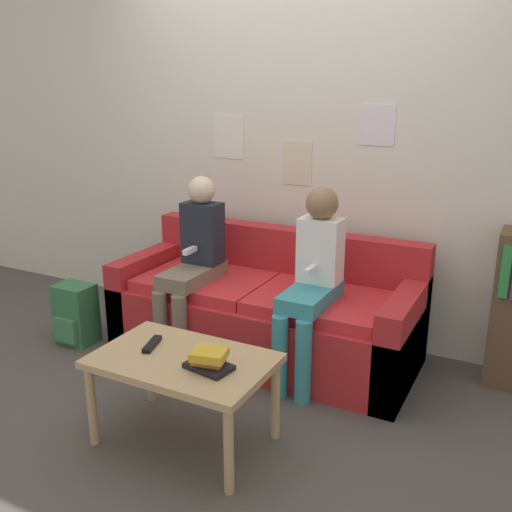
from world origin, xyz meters
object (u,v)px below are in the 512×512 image
at_px(coffee_table, 183,368).
at_px(person_right, 312,275).
at_px(person_left, 193,258).
at_px(backpack, 76,314).
at_px(couch, 266,313).
at_px(tv_remote, 152,344).

relative_size(coffee_table, person_right, 0.74).
distance_m(person_left, backpack, 0.93).
distance_m(couch, backpack, 1.28).
distance_m(person_left, person_right, 0.80).
xyz_separation_m(coffee_table, tv_remote, (-0.20, 0.03, 0.07)).
bearing_deg(couch, person_right, -24.54).
height_order(tv_remote, backpack, tv_remote).
xyz_separation_m(coffee_table, person_left, (-0.50, 0.86, 0.24)).
distance_m(coffee_table, person_left, 1.02).
xyz_separation_m(couch, person_right, (0.38, -0.17, 0.36)).
height_order(couch, backpack, couch).
xyz_separation_m(tv_remote, backpack, (-1.08, 0.56, -0.26)).
xyz_separation_m(coffee_table, person_right, (0.30, 0.86, 0.25)).
bearing_deg(tv_remote, couch, 67.00).
bearing_deg(tv_remote, coffee_table, -25.07).
bearing_deg(person_right, coffee_table, -108.98).
xyz_separation_m(person_left, person_right, (0.80, 0.00, 0.01)).
bearing_deg(person_left, couch, 22.86).
bearing_deg(backpack, tv_remote, -27.39).
bearing_deg(person_right, backpack, -170.15).
bearing_deg(backpack, couch, 20.54).
height_order(person_left, person_right, same).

